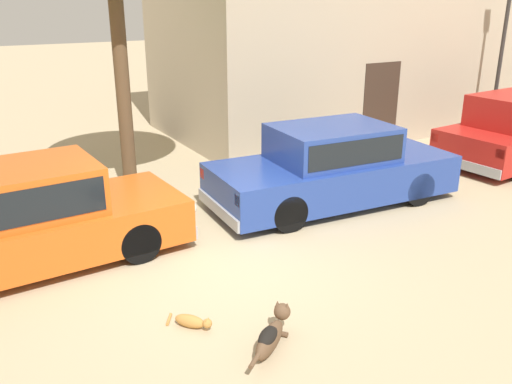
{
  "coord_description": "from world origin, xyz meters",
  "views": [
    {
      "loc": [
        -3.04,
        -6.33,
        3.63
      ],
      "look_at": [
        0.67,
        0.2,
        0.9
      ],
      "focal_mm": 38.14,
      "sensor_mm": 36.0,
      "label": 1
    }
  ],
  "objects_px": {
    "parked_sedan_second": "(332,166)",
    "stray_dog_spotted": "(272,334)",
    "street_lamp": "(504,38)",
    "parked_sedan_nearest": "(29,217)",
    "stray_cat": "(192,321)"
  },
  "relations": [
    {
      "from": "stray_cat",
      "to": "street_lamp",
      "type": "relative_size",
      "value": 0.14
    },
    {
      "from": "parked_sedan_second",
      "to": "stray_cat",
      "type": "relative_size",
      "value": 8.3
    },
    {
      "from": "parked_sedan_nearest",
      "to": "stray_dog_spotted",
      "type": "relative_size",
      "value": 4.97
    },
    {
      "from": "street_lamp",
      "to": "parked_sedan_nearest",
      "type": "bearing_deg",
      "value": -171.46
    },
    {
      "from": "parked_sedan_nearest",
      "to": "stray_dog_spotted",
      "type": "bearing_deg",
      "value": -63.66
    },
    {
      "from": "parked_sedan_nearest",
      "to": "street_lamp",
      "type": "bearing_deg",
      "value": 5.2
    },
    {
      "from": "stray_dog_spotted",
      "to": "street_lamp",
      "type": "xyz_separation_m",
      "value": [
        10.09,
        5.17,
        2.41
      ]
    },
    {
      "from": "stray_dog_spotted",
      "to": "stray_cat",
      "type": "bearing_deg",
      "value": 89.29
    },
    {
      "from": "parked_sedan_nearest",
      "to": "parked_sedan_second",
      "type": "relative_size",
      "value": 0.95
    },
    {
      "from": "parked_sedan_nearest",
      "to": "stray_dog_spotted",
      "type": "height_order",
      "value": "parked_sedan_nearest"
    },
    {
      "from": "stray_cat",
      "to": "street_lamp",
      "type": "bearing_deg",
      "value": 73.06
    },
    {
      "from": "parked_sedan_nearest",
      "to": "stray_cat",
      "type": "xyz_separation_m",
      "value": [
        1.32,
        -2.59,
        -0.64
      ]
    },
    {
      "from": "stray_dog_spotted",
      "to": "street_lamp",
      "type": "bearing_deg",
      "value": -11.11
    },
    {
      "from": "parked_sedan_second",
      "to": "stray_dog_spotted",
      "type": "distance_m",
      "value": 4.61
    },
    {
      "from": "parked_sedan_second",
      "to": "stray_dog_spotted",
      "type": "bearing_deg",
      "value": -131.45
    }
  ]
}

